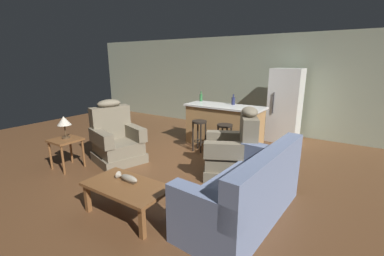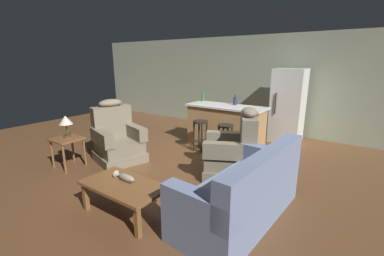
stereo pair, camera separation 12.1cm
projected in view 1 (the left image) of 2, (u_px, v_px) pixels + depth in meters
ground_plane at (192, 164)px, 4.96m from camera, size 12.00×12.00×0.00m
back_wall at (253, 84)px, 7.15m from camera, size 12.00×0.05×2.60m
coffee_table at (127, 189)px, 3.25m from camera, size 1.10×0.60×0.42m
fish_figurine at (127, 178)px, 3.32m from camera, size 0.34×0.10×0.10m
couch at (247, 193)px, 3.19m from camera, size 0.97×1.96×0.94m
recliner_near_lamp at (116, 140)px, 5.04m from camera, size 1.05×1.05×1.20m
recliner_near_island at (234, 151)px, 4.41m from camera, size 1.13×1.13×1.20m
end_table at (66, 144)px, 4.66m from camera, size 0.48×0.48×0.56m
table_lamp at (64, 122)px, 4.61m from camera, size 0.24×0.24×0.41m
kitchen_island at (224, 126)px, 5.93m from camera, size 1.80×0.70×0.95m
bar_stool_left at (199, 130)px, 5.57m from camera, size 0.32×0.32×0.68m
bar_stool_right at (225, 134)px, 5.25m from camera, size 0.32×0.32×0.68m
refrigerator at (285, 105)px, 6.24m from camera, size 0.70×0.69×1.76m
bottle_tall_green at (201, 97)px, 6.41m from camera, size 0.07×0.07×0.25m
bottle_short_amber at (233, 101)px, 5.89m from camera, size 0.08×0.08×0.24m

